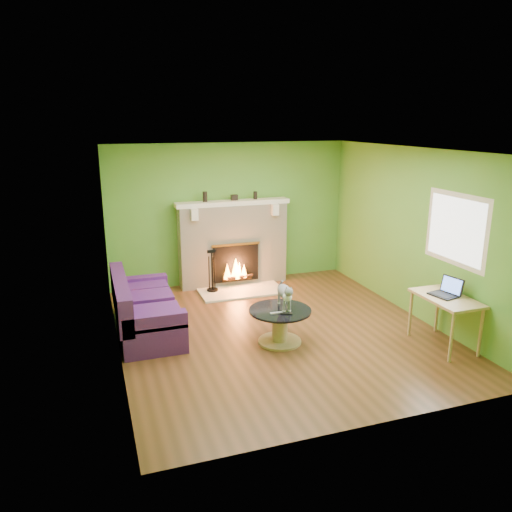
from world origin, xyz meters
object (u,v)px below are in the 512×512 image
at_px(desk, 446,303).
at_px(cat, 284,295).
at_px(sofa, 143,310).
at_px(coffee_table, 280,324).

xyz_separation_m(desk, cat, (-1.99, 0.86, 0.06)).
bearing_deg(sofa, desk, -25.34).
xyz_separation_m(coffee_table, desk, (2.07, -0.81, 0.34)).
bearing_deg(desk, cat, 156.61).
xyz_separation_m(coffee_table, cat, (0.08, 0.05, 0.40)).
height_order(sofa, desk, sofa).
xyz_separation_m(sofa, coffee_table, (1.74, -0.99, -0.04)).
bearing_deg(cat, sofa, 161.14).
xyz_separation_m(sofa, desk, (3.81, -1.80, 0.30)).
relative_size(coffee_table, desk, 0.90).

